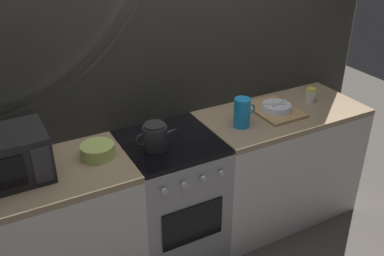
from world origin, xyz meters
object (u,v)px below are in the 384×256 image
pitcher (242,113)px  microwave (4,157)px  stove_unit (172,198)px  dish_pile (275,109)px  kettle (155,137)px  spice_jar (310,95)px  mixing_bowl (98,151)px

pitcher → microwave: bearing=176.5°
stove_unit → dish_pile: dish_pile is taller
stove_unit → kettle: size_ratio=3.16×
stove_unit → spice_jar: size_ratio=8.57×
pitcher → kettle: bearing=179.5°
mixing_bowl → dish_pile: 1.30m
microwave → dish_pile: 1.81m
microwave → mixing_bowl: (0.50, -0.01, -0.10)m
microwave → pitcher: 1.47m
microwave → spice_jar: microwave is taller
spice_jar → dish_pile: bearing=-177.0°
mixing_bowl → dish_pile: mixing_bowl is taller
kettle → microwave: bearing=174.3°
mixing_bowl → dish_pile: size_ratio=0.50×
microwave → dish_pile: bearing=-0.6°
mixing_bowl → kettle: bearing=-12.1°
kettle → spice_jar: (1.30, 0.08, -0.03)m
dish_pile → spice_jar: spice_jar is taller
microwave → mixing_bowl: bearing=-1.3°
pitcher → spice_jar: pitcher is taller
kettle → dish_pile: bearing=3.8°
mixing_bowl → pitcher: (0.96, -0.08, 0.06)m
microwave → mixing_bowl: microwave is taller
spice_jar → pitcher: bearing=-172.6°
kettle → mixing_bowl: 0.35m
microwave → dish_pile: size_ratio=1.15×
microwave → kettle: size_ratio=1.62×
pitcher → dish_pile: size_ratio=0.50×
stove_unit → pitcher: 0.75m
microwave → spice_jar: 2.14m
kettle → mixing_bowl: (-0.34, 0.07, -0.04)m
stove_unit → dish_pile: bearing=1.5°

